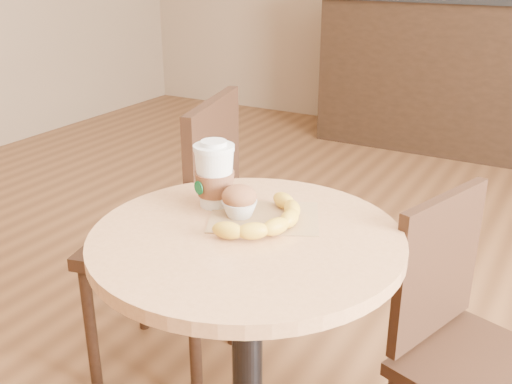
% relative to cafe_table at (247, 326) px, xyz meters
% --- Properties ---
extents(cafe_table, '(0.66, 0.66, 0.75)m').
position_rel_cafe_table_xyz_m(cafe_table, '(0.00, 0.00, 0.00)').
color(cafe_table, black).
rests_on(cafe_table, ground).
extents(chair_left, '(0.49, 0.49, 0.92)m').
position_rel_cafe_table_xyz_m(chair_left, '(-0.44, 0.34, -0.01)').
color(chair_left, black).
rests_on(chair_left, ground).
extents(chair_right, '(0.44, 0.44, 0.79)m').
position_rel_cafe_table_xyz_m(chair_right, '(0.43, 0.30, -0.09)').
color(chair_right, black).
rests_on(chair_right, ground).
extents(service_counter, '(2.30, 0.65, 1.04)m').
position_rel_cafe_table_xyz_m(service_counter, '(-0.05, 3.28, 0.00)').
color(service_counter, black).
rests_on(service_counter, ground).
extents(kraft_bag, '(0.29, 0.27, 0.00)m').
position_rel_cafe_table_xyz_m(kraft_bag, '(-0.01, 0.09, 0.23)').
color(kraft_bag, '#9B764B').
rests_on(kraft_bag, cafe_table).
extents(coffee_cup, '(0.09, 0.10, 0.16)m').
position_rel_cafe_table_xyz_m(coffee_cup, '(-0.14, 0.09, 0.30)').
color(coffee_cup, silver).
rests_on(coffee_cup, cafe_table).
extents(muffin, '(0.08, 0.08, 0.07)m').
position_rel_cafe_table_xyz_m(muffin, '(-0.06, 0.07, 0.27)').
color(muffin, silver).
rests_on(muffin, kraft_bag).
extents(banana, '(0.21, 0.29, 0.04)m').
position_rel_cafe_table_xyz_m(banana, '(0.02, 0.05, 0.25)').
color(banana, gold).
rests_on(banana, kraft_bag).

